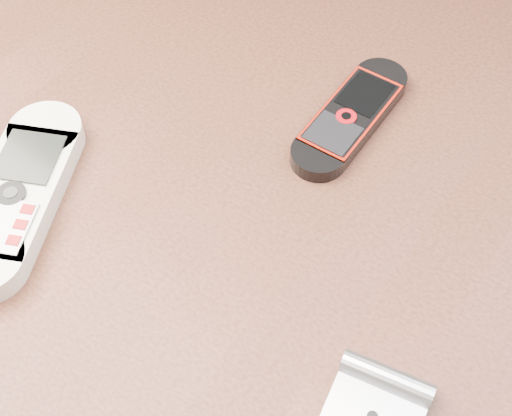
# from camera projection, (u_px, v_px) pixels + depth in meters

# --- Properties ---
(table) EXTENTS (1.20, 0.80, 0.75)m
(table) POSITION_uv_depth(u_px,v_px,m) (251.00, 284.00, 0.61)
(table) COLOR black
(table) RESTS_ON ground
(nokia_white) EXTENTS (0.13, 0.19, 0.02)m
(nokia_white) POSITION_uv_depth(u_px,v_px,m) (18.00, 194.00, 0.53)
(nokia_white) COLOR white
(nokia_white) RESTS_ON table
(nokia_black_red) EXTENTS (0.05, 0.15, 0.01)m
(nokia_black_red) POSITION_uv_depth(u_px,v_px,m) (351.00, 116.00, 0.58)
(nokia_black_red) COLOR black
(nokia_black_red) RESTS_ON table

